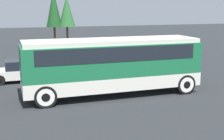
# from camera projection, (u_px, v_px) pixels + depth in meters

# --- Properties ---
(ground_plane) EXTENTS (120.00, 120.00, 0.00)m
(ground_plane) POSITION_uv_depth(u_px,v_px,m) (112.00, 94.00, 17.12)
(ground_plane) COLOR #26282B
(tour_bus) EXTENTS (9.53, 2.66, 3.04)m
(tour_bus) POSITION_uv_depth(u_px,v_px,m) (114.00, 61.00, 16.79)
(tour_bus) COLOR silver
(tour_bus) RESTS_ON ground_plane
(parked_car_near) EXTENTS (4.07, 1.79, 1.38)m
(parked_car_near) POSITION_uv_depth(u_px,v_px,m) (25.00, 71.00, 20.16)
(parked_car_near) COLOR silver
(parked_car_near) RESTS_ON ground_plane
(parked_car_mid) EXTENTS (4.36, 1.79, 1.36)m
(parked_car_mid) POSITION_uv_depth(u_px,v_px,m) (77.00, 59.00, 24.78)
(parked_car_mid) COLOR #BCBCC1
(parked_car_mid) RESTS_ON ground_plane
(tree_left) EXTENTS (2.18, 2.18, 6.16)m
(tree_left) POSITION_uv_depth(u_px,v_px,m) (67.00, 11.00, 40.81)
(tree_left) COLOR brown
(tree_left) RESTS_ON ground_plane
(tree_center) EXTENTS (2.05, 2.05, 6.97)m
(tree_center) POSITION_uv_depth(u_px,v_px,m) (54.00, 8.00, 40.69)
(tree_center) COLOR brown
(tree_center) RESTS_ON ground_plane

